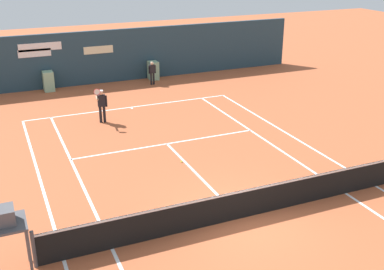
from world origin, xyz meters
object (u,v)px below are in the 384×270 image
at_px(umpire_chair, 4,222).
at_px(tennis_ball_by_sideline, 182,162).
at_px(player_on_baseline, 102,103).
at_px(ball_kid_right_post, 152,71).

relative_size(umpire_chair, tennis_ball_by_sideline, 34.15).
bearing_deg(player_on_baseline, tennis_ball_by_sideline, 113.89).
distance_m(player_on_baseline, ball_kid_right_post, 6.86).
height_order(umpire_chair, ball_kid_right_post, umpire_chair).
xyz_separation_m(ball_kid_right_post, tennis_ball_by_sideline, (-2.57, -10.92, -0.77)).
bearing_deg(player_on_baseline, umpire_chair, 71.72).
relative_size(ball_kid_right_post, tennis_ball_by_sideline, 20.43).
bearing_deg(ball_kid_right_post, tennis_ball_by_sideline, 74.95).
bearing_deg(tennis_ball_by_sideline, ball_kid_right_post, 76.76).
height_order(umpire_chair, player_on_baseline, umpire_chair).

